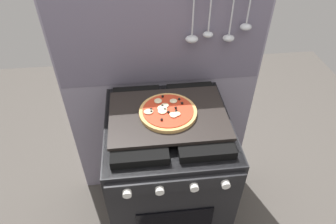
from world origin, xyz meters
TOP-DOWN VIEW (x-y plane):
  - ground_plane at (0.00, 0.00)m, footprint 4.00×4.00m
  - kitchen_backsplash at (0.00, 0.33)m, footprint 1.10×0.09m
  - stove at (-0.00, -0.00)m, footprint 0.60×0.64m
  - baking_tray at (0.00, 0.00)m, footprint 0.54×0.38m
  - pizza_left at (-0.00, -0.00)m, footprint 0.27×0.27m

SIDE VIEW (x-z plane):
  - ground_plane at x=0.00m, z-range 0.00..0.00m
  - stove at x=0.00m, z-range 0.00..0.90m
  - kitchen_backsplash at x=0.00m, z-range 0.01..1.56m
  - baking_tray at x=0.00m, z-range 0.90..0.92m
  - pizza_left at x=0.00m, z-range 0.91..0.94m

